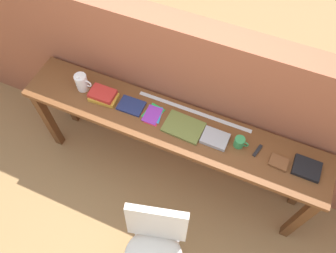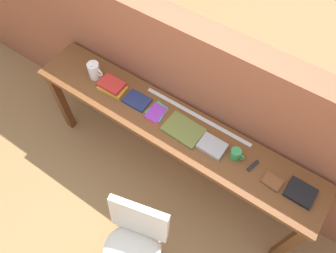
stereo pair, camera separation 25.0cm
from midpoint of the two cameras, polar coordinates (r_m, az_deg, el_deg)
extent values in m
plane|color=#9E7547|center=(3.22, -4.06, -12.13)|extent=(40.00, 40.00, 0.00)
cube|color=#935138|center=(2.79, 0.61, 4.90)|extent=(6.00, 0.20, 1.58)
cube|color=brown|center=(2.56, -2.35, 0.18)|extent=(2.50, 0.44, 0.04)
cube|color=#5B341A|center=(3.35, -22.14, 0.91)|extent=(0.07, 0.07, 0.84)
cube|color=#5B341A|center=(2.86, 19.54, -15.14)|extent=(0.07, 0.07, 0.84)
cube|color=#5B341A|center=(3.46, -19.23, 5.04)|extent=(0.07, 0.07, 0.84)
cube|color=#5B341A|center=(3.00, 20.86, -9.57)|extent=(0.07, 0.07, 0.84)
cube|color=silver|center=(2.43, -5.03, -16.69)|extent=(0.45, 0.21, 0.40)
cylinder|color=#B2B2B7|center=(2.92, -7.77, -19.17)|extent=(0.02, 0.02, 0.41)
cylinder|color=#B2B2B7|center=(2.88, -0.98, -20.33)|extent=(0.02, 0.02, 0.41)
cylinder|color=white|center=(2.80, -17.30, 7.18)|extent=(0.10, 0.10, 0.15)
cone|color=white|center=(2.72, -18.10, 7.85)|extent=(0.04, 0.03, 0.04)
torus|color=white|center=(2.76, -16.37, 6.98)|extent=(0.07, 0.01, 0.07)
cube|color=gold|center=(2.73, -13.72, 4.75)|extent=(0.23, 0.15, 0.03)
cube|color=red|center=(2.71, -13.96, 5.38)|extent=(0.21, 0.14, 0.04)
cube|color=navy|center=(2.65, -9.12, 3.38)|extent=(0.21, 0.15, 0.02)
cube|color=#E5334C|center=(2.58, -5.22, 1.58)|extent=(0.11, 0.17, 0.00)
cube|color=green|center=(2.59, -5.34, 2.15)|extent=(0.15, 0.18, 0.00)
cube|color=#3399D8|center=(2.58, -5.26, 1.94)|extent=(0.14, 0.17, 0.00)
cube|color=purple|center=(2.58, -5.52, 1.86)|extent=(0.12, 0.17, 0.00)
cube|color=olive|center=(2.51, -0.11, -0.30)|extent=(0.31, 0.22, 0.02)
cube|color=#9E9EA3|center=(2.46, 5.33, -2.32)|extent=(0.20, 0.15, 0.03)
cylinder|color=#338C4C|center=(2.43, 9.46, -2.94)|extent=(0.08, 0.08, 0.09)
torus|color=#338C4C|center=(2.43, 10.43, -3.29)|extent=(0.06, 0.01, 0.06)
cube|color=black|center=(2.47, 12.56, -4.36)|extent=(0.05, 0.11, 0.02)
cube|color=brown|center=(2.46, 15.99, -6.28)|extent=(0.14, 0.11, 0.02)
cube|color=black|center=(2.49, 20.42, -7.07)|extent=(0.19, 0.16, 0.03)
cube|color=silver|center=(2.59, 1.79, 2.40)|extent=(0.95, 0.03, 0.00)
camera|label=1|loc=(0.12, -92.87, -4.66)|focal=35.00mm
camera|label=2|loc=(0.12, 87.13, 4.66)|focal=35.00mm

